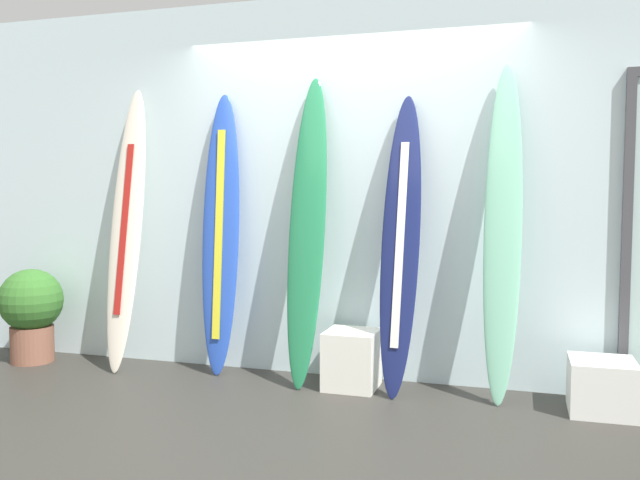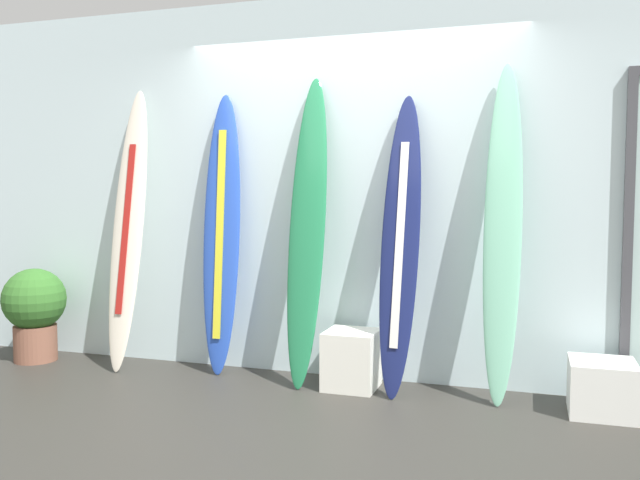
# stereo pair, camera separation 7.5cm
# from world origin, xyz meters

# --- Properties ---
(ground) EXTENTS (8.00, 8.00, 0.04)m
(ground) POSITION_xyz_m (0.00, 0.00, -0.02)
(ground) COLOR #32302B
(wall_back) EXTENTS (7.20, 0.20, 2.80)m
(wall_back) POSITION_xyz_m (0.00, 1.30, 1.40)
(wall_back) COLOR silver
(wall_back) RESTS_ON ground
(surfboard_ivory) EXTENTS (0.28, 0.45, 2.17)m
(surfboard_ivory) POSITION_xyz_m (-1.70, 0.94, 1.09)
(surfboard_ivory) COLOR #EEE2CC
(surfboard_ivory) RESTS_ON ground
(surfboard_cobalt) EXTENTS (0.31, 0.30, 2.11)m
(surfboard_cobalt) POSITION_xyz_m (-0.95, 1.03, 1.04)
(surfboard_cobalt) COLOR blue
(surfboard_cobalt) RESTS_ON ground
(surfboard_emerald) EXTENTS (0.27, 0.46, 2.20)m
(surfboard_emerald) POSITION_xyz_m (-0.24, 0.95, 1.10)
(surfboard_emerald) COLOR #21794A
(surfboard_emerald) RESTS_ON ground
(surfboard_navy) EXTENTS (0.29, 0.47, 2.04)m
(surfboard_navy) POSITION_xyz_m (0.43, 0.94, 1.02)
(surfboard_navy) COLOR navy
(surfboard_navy) RESTS_ON ground
(surfboard_seafoam) EXTENTS (0.25, 0.40, 2.23)m
(surfboard_seafoam) POSITION_xyz_m (1.10, 0.97, 1.10)
(surfboard_seafoam) COLOR #7FCCA9
(surfboard_seafoam) RESTS_ON ground
(display_block_left) EXTENTS (0.39, 0.39, 0.33)m
(display_block_left) POSITION_xyz_m (1.71, 0.87, 0.17)
(display_block_left) COLOR white
(display_block_left) RESTS_ON ground
(display_block_center) EXTENTS (0.36, 0.36, 0.40)m
(display_block_center) POSITION_xyz_m (0.09, 0.93, 0.20)
(display_block_center) COLOR white
(display_block_center) RESTS_ON ground
(potted_plant) EXTENTS (0.50, 0.50, 0.75)m
(potted_plant) POSITION_xyz_m (-2.55, 0.87, 0.43)
(potted_plant) COLOR brown
(potted_plant) RESTS_ON ground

